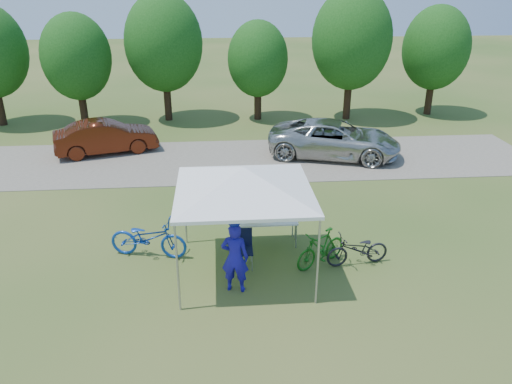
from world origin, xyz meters
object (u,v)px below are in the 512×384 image
folding_chair (243,244)px  cyclist (235,258)px  bike_blue (148,238)px  bike_dark (358,250)px  bike_green (321,248)px  cooler (253,213)px  minivan (334,139)px  sedan (106,137)px  folding_table (264,221)px

folding_chair → cyclist: cyclist is taller
bike_blue → bike_dark: bearing=-86.2°
bike_green → bike_dark: bike_green is taller
cooler → minivan: size_ratio=0.10×
bike_blue → bike_dark: (5.27, -0.84, -0.11)m
minivan → cyclist: bearing=170.8°
bike_blue → sedan: (-2.67, 8.45, 0.16)m
folding_table → minivan: bearing=63.1°
cyclist → folding_table: bearing=-99.7°
cooler → cyclist: (-0.56, -2.13, -0.06)m
cooler → cyclist: 2.20m
bike_blue → folding_chair: bearing=-91.3°
bike_dark → cooler: bearing=-124.4°
folding_table → minivan: (3.48, 6.85, 0.05)m
bike_green → minivan: bearing=132.2°
minivan → bike_dark: bearing=-172.1°
folding_chair → sedan: 10.38m
minivan → bike_green: bearing=-178.4°
minivan → sedan: 9.25m
cooler → bike_green: cooler is taller
folding_table → cooler: cooler is taller
bike_blue → minivan: minivan is taller
folding_table → sedan: size_ratio=0.44×
cooler → cyclist: cyclist is taller
folding_chair → cooler: cooler is taller
folding_chair → folding_table: bearing=59.7°
cyclist → bike_blue: bearing=-25.9°
bike_dark → minivan: size_ratio=0.31×
folding_chair → bike_blue: size_ratio=0.47×
folding_chair → sedan: size_ratio=0.24×
cooler → sedan: sedan is taller
folding_table → cyclist: (-0.86, -2.13, 0.17)m
folding_chair → cyclist: 1.16m
cooler → sedan: bearing=123.9°
cyclist → bike_green: 2.40m
minivan → folding_chair: bearing=169.0°
sedan → bike_dark: bearing=-156.3°
cooler → minivan: minivan is taller
folding_chair → cyclist: (-0.23, -1.10, 0.29)m
bike_dark → minivan: 8.22m
folding_chair → bike_blue: bearing=166.7°
folding_table → bike_dark: size_ratio=1.11×
folding_table → cyclist: 2.30m
folding_chair → bike_green: folding_chair is taller
cyclist → sedan: bearing=-52.3°
cyclist → sedan: 11.25m
cyclist → bike_blue: size_ratio=0.85×
bike_blue → sedan: sedan is taller
bike_dark → bike_green: bearing=-101.9°
folding_table → bike_green: size_ratio=1.13×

